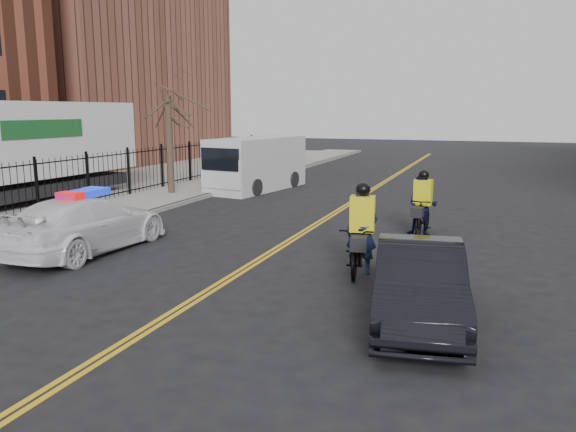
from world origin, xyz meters
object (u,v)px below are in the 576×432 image
Objects in this scene: police_cruiser at (86,224)px; cyclist_near at (362,242)px; cyclist_far at (422,210)px; dark_sedan at (419,283)px; cargo_van at (255,165)px.

police_cruiser is 7.11m from cyclist_near.
police_cruiser is at bearing -143.47° from cyclist_far.
dark_sedan is 1.92× the size of cyclist_near.
dark_sedan is 7.00m from cyclist_far.
police_cruiser is 12.00m from cargo_van.
cargo_van is at bearing -86.63° from police_cruiser.
dark_sedan is at bearing -78.94° from cyclist_far.
cyclist_far is at bearing 87.85° from dark_sedan.
police_cruiser is 8.91m from dark_sedan.
cargo_van is 2.72× the size of cyclist_near.
cargo_van is at bearing 114.45° from dark_sedan.
cargo_van is (-9.21, 13.98, 0.47)m from dark_sedan.
cyclist_far is (-0.83, 6.95, 0.07)m from dark_sedan.
cyclist_far reaches higher than dark_sedan.
police_cruiser is 2.59× the size of cyclist_far.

